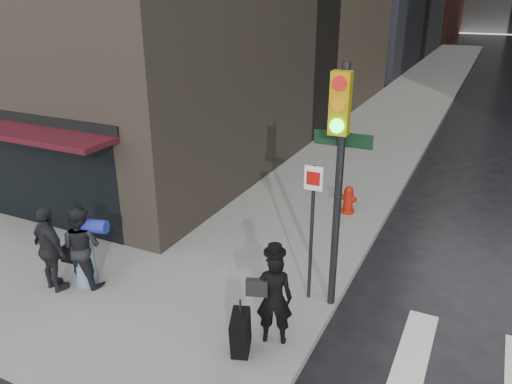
# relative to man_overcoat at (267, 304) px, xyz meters

# --- Properties ---
(ground) EXTENTS (140.00, 140.00, 0.00)m
(ground) POSITION_rel_man_overcoat_xyz_m (-1.31, -0.35, -0.90)
(ground) COLOR black
(ground) RESTS_ON ground
(sidewalk_left) EXTENTS (4.00, 50.00, 0.15)m
(sidewalk_left) POSITION_rel_man_overcoat_xyz_m (-1.31, 26.65, -0.83)
(sidewalk_left) COLOR slate
(sidewalk_left) RESTS_ON ground
(man_overcoat) EXTENTS (0.91, 1.14, 1.80)m
(man_overcoat) POSITION_rel_man_overcoat_xyz_m (0.00, 0.00, 0.00)
(man_overcoat) COLOR black
(man_overcoat) RESTS_ON ground
(man_jeans) EXTENTS (1.17, 0.67, 1.63)m
(man_jeans) POSITION_rel_man_overcoat_xyz_m (-3.93, 0.09, 0.06)
(man_jeans) COLOR black
(man_jeans) RESTS_ON ground
(man_greycoat) EXTENTS (1.08, 0.66, 1.72)m
(man_greycoat) POSITION_rel_man_overcoat_xyz_m (-4.32, -0.32, 0.11)
(man_greycoat) COLOR black
(man_greycoat) RESTS_ON ground
(traffic_light) EXTENTS (1.09, 0.48, 4.35)m
(traffic_light) POSITION_rel_man_overcoat_xyz_m (0.56, 1.44, 2.05)
(traffic_light) COLOR black
(traffic_light) RESTS_ON ground
(fire_hydrant) EXTENTS (0.42, 0.32, 0.73)m
(fire_hydrant) POSITION_rel_man_overcoat_xyz_m (-0.26, 5.58, -0.42)
(fire_hydrant) COLOR #961409
(fire_hydrant) RESTS_ON ground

